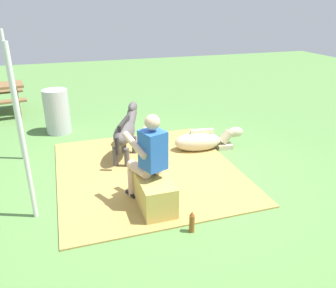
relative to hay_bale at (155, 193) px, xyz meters
name	(u,v)px	position (x,y,z in m)	size (l,w,h in m)	color
ground_plane	(165,175)	(0.85, -0.41, -0.23)	(24.00, 24.00, 0.00)	#568442
hay_patch	(147,170)	(1.09, -0.18, -0.21)	(3.25, 2.91, 0.02)	#AD8C47
hay_bale	(155,193)	(0.00, 0.00, 0.00)	(0.77, 0.43, 0.45)	tan
person_seated	(148,155)	(0.16, 0.04, 0.50)	(0.72, 0.56, 1.33)	#D8AD8C
pony_standing	(126,131)	(1.71, 0.04, 0.30)	(1.25, 0.76, 0.88)	#4C4747
pony_lying	(203,141)	(1.62, -1.40, -0.04)	(0.51, 1.36, 0.42)	beige
soda_bottle	(192,222)	(-0.65, -0.29, -0.08)	(0.07, 0.07, 0.29)	brown
water_barrel	(57,111)	(3.45, 1.17, 0.24)	(0.52, 0.52, 0.94)	#B2B2B7
tent_pole_left	(22,138)	(0.29, 1.55, 0.89)	(0.06, 0.06, 2.24)	silver
tent_pole_right	(13,98)	(2.25, 1.82, 0.89)	(0.06, 0.06, 2.24)	silver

